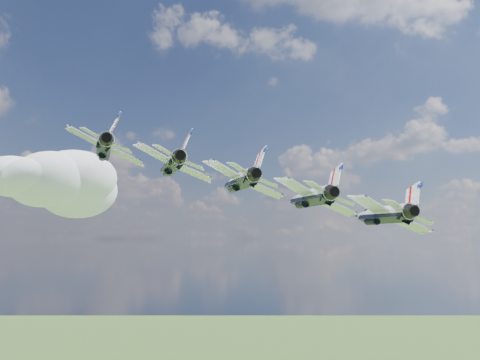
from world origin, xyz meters
TOP-DOWN VIEW (x-y plane):
  - cloud_far at (18.83, 190.20)m, footprint 53.67×42.17m
  - jet_0 at (-27.81, 34.40)m, footprint 18.77×21.06m
  - jet_1 at (-20.37, 27.46)m, footprint 18.77×21.06m
  - jet_2 at (-12.94, 20.53)m, footprint 18.77×21.06m
  - jet_3 at (-5.50, 13.60)m, footprint 18.77×21.06m
  - jet_4 at (1.94, 6.66)m, footprint 18.77×21.06m

SIDE VIEW (x-z plane):
  - jet_4 at x=1.94m, z-range 141.38..150.95m
  - jet_3 at x=-5.50m, z-range 143.90..153.47m
  - jet_2 at x=-12.94m, z-range 146.42..156.00m
  - jet_1 at x=-20.37m, z-range 148.94..158.52m
  - jet_0 at x=-27.81m, z-range 151.47..161.04m
  - cloud_far at x=18.83m, z-range 153.55..174.64m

